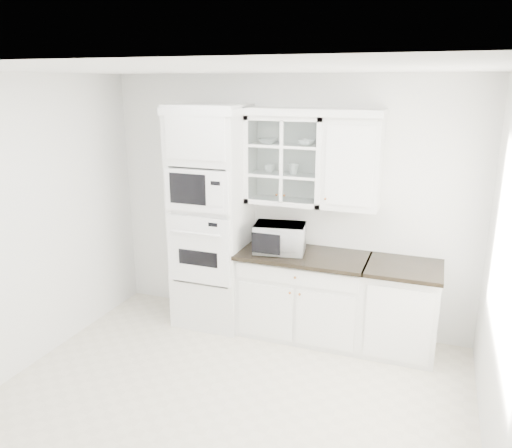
% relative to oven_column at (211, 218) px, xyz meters
% --- Properties ---
extents(ground, '(4.00, 3.50, 0.01)m').
position_rel_oven_column_xyz_m(ground, '(0.75, -1.42, -1.19)').
color(ground, beige).
rests_on(ground, ground).
extents(room_shell, '(4.00, 3.50, 2.70)m').
position_rel_oven_column_xyz_m(room_shell, '(0.75, -0.99, 0.58)').
color(room_shell, white).
rests_on(room_shell, ground).
extents(oven_column, '(0.76, 0.68, 2.40)m').
position_rel_oven_column_xyz_m(oven_column, '(0.00, 0.00, 0.00)').
color(oven_column, white).
rests_on(oven_column, ground).
extents(base_cabinet_run, '(1.32, 0.67, 0.92)m').
position_rel_oven_column_xyz_m(base_cabinet_run, '(1.03, 0.03, -0.74)').
color(base_cabinet_run, white).
rests_on(base_cabinet_run, ground).
extents(extra_base_cabinet, '(0.72, 0.67, 0.92)m').
position_rel_oven_column_xyz_m(extra_base_cabinet, '(2.03, 0.03, -0.74)').
color(extra_base_cabinet, white).
rests_on(extra_base_cabinet, ground).
extents(upper_cabinet_glass, '(0.80, 0.33, 0.90)m').
position_rel_oven_column_xyz_m(upper_cabinet_glass, '(0.78, 0.17, 0.65)').
color(upper_cabinet_glass, white).
rests_on(upper_cabinet_glass, room_shell).
extents(upper_cabinet_solid, '(0.55, 0.33, 0.90)m').
position_rel_oven_column_xyz_m(upper_cabinet_solid, '(1.46, 0.17, 0.65)').
color(upper_cabinet_solid, white).
rests_on(upper_cabinet_solid, room_shell).
extents(crown_molding, '(2.14, 0.38, 0.07)m').
position_rel_oven_column_xyz_m(crown_molding, '(0.68, 0.14, 1.14)').
color(crown_molding, white).
rests_on(crown_molding, room_shell).
extents(countertop_microwave, '(0.57, 0.50, 0.30)m').
position_rel_oven_column_xyz_m(countertop_microwave, '(0.78, 0.00, -0.13)').
color(countertop_microwave, white).
rests_on(countertop_microwave, base_cabinet_run).
extents(bowl_a, '(0.21, 0.21, 0.05)m').
position_rel_oven_column_xyz_m(bowl_a, '(0.58, 0.18, 0.83)').
color(bowl_a, white).
rests_on(bowl_a, upper_cabinet_glass).
extents(bowl_b, '(0.20, 0.20, 0.06)m').
position_rel_oven_column_xyz_m(bowl_b, '(0.99, 0.15, 0.84)').
color(bowl_b, white).
rests_on(bowl_b, upper_cabinet_glass).
extents(cup_a, '(0.13, 0.13, 0.09)m').
position_rel_oven_column_xyz_m(cup_a, '(0.60, 0.17, 0.55)').
color(cup_a, white).
rests_on(cup_a, upper_cabinet_glass).
extents(cup_b, '(0.13, 0.13, 0.11)m').
position_rel_oven_column_xyz_m(cup_b, '(0.86, 0.16, 0.56)').
color(cup_b, white).
rests_on(cup_b, upper_cabinet_glass).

